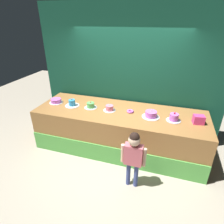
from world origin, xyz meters
The scene contains 12 objects.
ground_plane centered at (0.00, 0.00, 0.00)m, with size 12.00×12.00×0.00m, color #ADA38E.
stage_platform centered at (0.00, 0.59, 0.45)m, with size 3.58×1.20×0.91m.
curtain_backdrop centered at (0.00, 1.28, 1.50)m, with size 4.22×0.08×3.00m, color #144C38.
child_figure centered at (0.51, -0.41, 0.71)m, with size 0.42×0.19×1.09m.
pink_box centered at (1.52, 0.55, 0.99)m, with size 0.19×0.14×0.16m, color #F23D8A.
donut centered at (0.22, 0.62, 0.93)m, with size 0.15×0.15×0.04m, color #CC66D8.
cake_far_left centered at (-1.52, 0.58, 0.95)m, with size 0.31×0.31×0.10m.
cake_left centered at (-1.09, 0.54, 0.96)m, with size 0.32×0.32×0.17m.
cake_center_left centered at (-0.65, 0.57, 0.96)m, with size 0.28×0.28×0.14m.
cake_center_right centered at (-0.22, 0.57, 0.96)m, with size 0.26×0.26×0.16m.
cake_right centered at (0.65, 0.54, 0.96)m, with size 0.35×0.35×0.18m.
cake_far_right centered at (1.09, 0.52, 0.97)m, with size 0.28×0.28×0.18m.
Camera 1 is at (0.92, -2.84, 2.68)m, focal length 30.24 mm.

